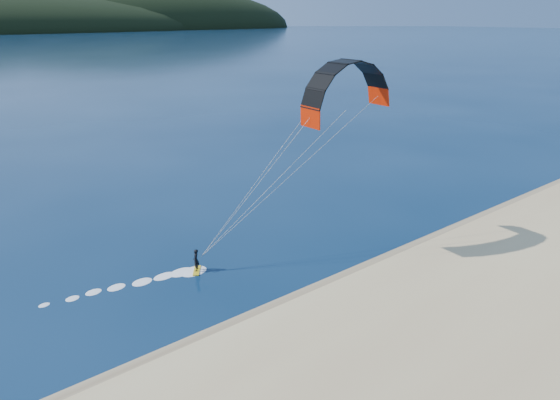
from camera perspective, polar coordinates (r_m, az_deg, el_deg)
name	(u,v)px	position (r m, az deg, el deg)	size (l,w,h in m)	color
ground	(343,344)	(27.46, 7.93, -17.61)	(1800.00, 1800.00, 0.00)	#071F3A
wet_sand	(294,306)	(30.07, 1.85, -13.25)	(220.00, 2.50, 0.10)	#816A4B
kitesurfer_near	(338,117)	(33.14, 7.38, 10.43)	(25.25, 6.67, 14.98)	gold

